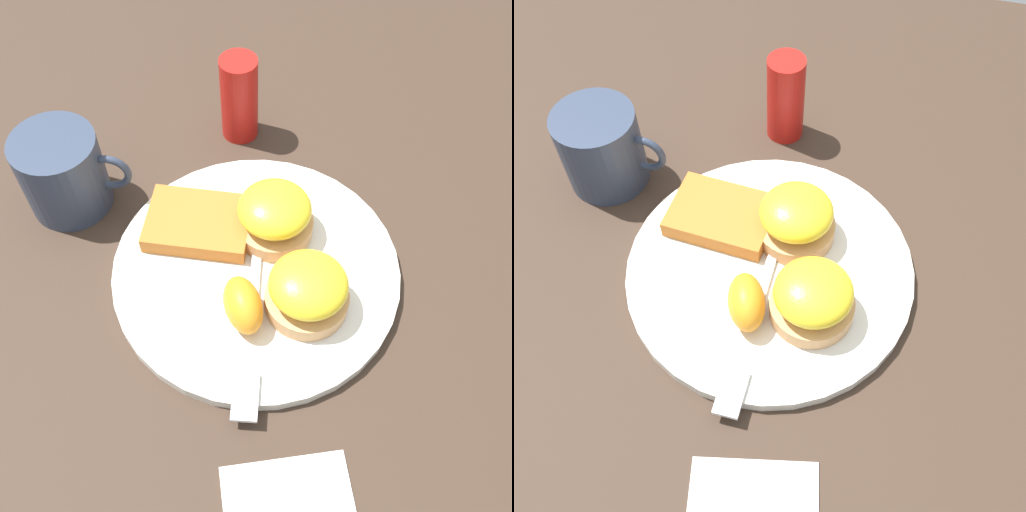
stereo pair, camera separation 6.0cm
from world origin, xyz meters
TOP-DOWN VIEW (x-y plane):
  - ground_plane at (0.00, 0.00)m, footprint 1.10×1.10m
  - plate at (0.00, 0.00)m, footprint 0.30×0.30m
  - sandwich_benedict_left at (0.05, -0.04)m, footprint 0.08×0.08m
  - sandwich_benedict_right at (0.02, 0.05)m, footprint 0.08×0.08m
  - hashbrown_patty at (-0.06, 0.04)m, footprint 0.11×0.09m
  - orange_wedge at (-0.01, -0.06)m, footprint 0.05×0.07m
  - fork at (0.00, -0.07)m, footprint 0.02×0.22m
  - cup at (-0.21, 0.08)m, footprint 0.12×0.09m
  - condiment_bottle at (-0.03, 0.21)m, footprint 0.04×0.04m

SIDE VIEW (x-z plane):
  - ground_plane at x=0.00m, z-range 0.00..0.00m
  - plate at x=0.00m, z-range 0.00..0.01m
  - fork at x=0.00m, z-range 0.01..0.02m
  - hashbrown_patty at x=-0.06m, z-range 0.01..0.03m
  - orange_wedge at x=-0.01m, z-range 0.01..0.06m
  - sandwich_benedict_left at x=0.05m, z-range 0.01..0.07m
  - sandwich_benedict_right at x=0.02m, z-range 0.01..0.07m
  - cup at x=-0.21m, z-range 0.00..0.09m
  - condiment_bottle at x=-0.03m, z-range 0.00..0.11m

